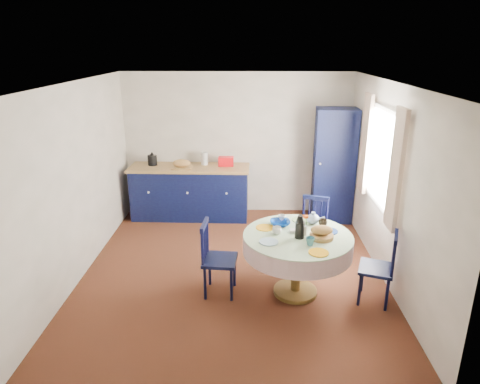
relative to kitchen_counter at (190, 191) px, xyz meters
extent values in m
plane|color=black|center=(0.82, -1.90, -0.48)|extent=(4.50, 4.50, 0.00)
plane|color=white|center=(0.82, -1.90, 2.02)|extent=(4.50, 4.50, 0.00)
cube|color=white|center=(0.82, 0.35, 0.77)|extent=(4.00, 0.02, 2.50)
cube|color=white|center=(-1.18, -1.90, 0.77)|extent=(0.02, 4.50, 2.50)
cube|color=white|center=(2.82, -1.90, 0.77)|extent=(0.02, 4.50, 2.50)
plane|color=white|center=(2.82, -1.60, 1.02)|extent=(0.00, 1.20, 1.20)
cube|color=beige|center=(2.74, -2.30, 1.07)|extent=(0.05, 0.34, 1.45)
cube|color=beige|center=(2.74, -0.90, 1.07)|extent=(0.05, 0.34, 1.45)
cube|color=black|center=(0.00, 0.00, -0.03)|extent=(2.02, 0.64, 0.89)
cube|color=#A08649|center=(0.00, 0.00, 0.43)|extent=(2.08, 0.68, 0.04)
cube|color=#B10A10|center=(0.64, 0.06, 0.53)|extent=(0.26, 0.14, 0.16)
cube|color=#A08649|center=(-0.12, -0.08, 0.46)|extent=(0.34, 0.25, 0.02)
ellipsoid|color=tan|center=(-0.12, -0.08, 0.54)|extent=(0.31, 0.20, 0.13)
cylinder|color=silver|center=(0.26, 0.15, 0.56)|extent=(0.12, 0.12, 0.22)
cube|color=black|center=(2.48, -0.05, 0.50)|extent=(0.71, 0.53, 1.95)
cylinder|color=white|center=(2.22, -0.30, 0.59)|extent=(0.04, 0.02, 0.04)
cylinder|color=white|center=(2.22, -0.30, 0.01)|extent=(0.04, 0.02, 0.04)
cylinder|color=brown|center=(1.62, -2.46, -0.45)|extent=(0.54, 0.54, 0.05)
cylinder|color=brown|center=(1.62, -2.46, -0.09)|extent=(0.11, 0.11, 0.72)
cylinder|color=brown|center=(1.62, -2.46, 0.29)|extent=(1.25, 1.25, 0.03)
cylinder|color=white|center=(1.62, -2.46, 0.19)|extent=(1.31, 1.31, 0.22)
cylinder|color=white|center=(1.62, -2.46, 0.31)|extent=(1.31, 1.31, 0.01)
cylinder|color=#95BBD2|center=(1.27, -2.67, 0.32)|extent=(0.22, 0.22, 0.01)
cylinder|color=orange|center=(1.80, -2.92, 0.32)|extent=(0.22, 0.22, 0.01)
cylinder|color=navy|center=(2.01, -2.36, 0.32)|extent=(0.22, 0.22, 0.01)
cylinder|color=#84A765|center=(1.71, -2.02, 0.32)|extent=(0.22, 0.22, 0.01)
cylinder|color=orange|center=(1.24, -2.27, 0.32)|extent=(0.22, 0.22, 0.01)
cylinder|color=olive|center=(1.89, -2.55, 0.34)|extent=(0.28, 0.28, 0.05)
ellipsoid|color=tan|center=(1.89, -2.55, 0.42)|extent=(0.26, 0.16, 0.11)
cube|color=silver|center=(1.58, -2.39, 0.33)|extent=(0.10, 0.07, 0.04)
cylinder|color=black|center=(0.84, -2.65, -0.26)|extent=(0.04, 0.04, 0.43)
cylinder|color=black|center=(0.86, -2.31, -0.26)|extent=(0.04, 0.04, 0.43)
cylinder|color=black|center=(0.52, -2.63, -0.26)|extent=(0.04, 0.04, 0.43)
cylinder|color=black|center=(0.54, -2.29, -0.26)|extent=(0.04, 0.04, 0.43)
cube|color=black|center=(0.69, -2.47, -0.03)|extent=(0.43, 0.45, 0.04)
cylinder|color=black|center=(0.50, -2.63, 0.21)|extent=(0.04, 0.04, 0.48)
cylinder|color=black|center=(0.52, -2.29, 0.21)|extent=(0.04, 0.04, 0.48)
cube|color=black|center=(0.51, -2.46, 0.43)|extent=(0.07, 0.38, 0.06)
cylinder|color=black|center=(0.50, -2.55, 0.19)|extent=(0.02, 0.02, 0.40)
cylinder|color=black|center=(0.51, -2.46, 0.19)|extent=(0.02, 0.02, 0.40)
cylinder|color=black|center=(0.52, -2.37, 0.19)|extent=(0.02, 0.02, 0.40)
cylinder|color=black|center=(1.73, -1.68, -0.27)|extent=(0.03, 0.03, 0.42)
cylinder|color=black|center=(2.04, -1.78, -0.27)|extent=(0.03, 0.03, 0.42)
cylinder|color=black|center=(1.82, -1.38, -0.27)|extent=(0.03, 0.03, 0.42)
cylinder|color=black|center=(2.13, -1.48, -0.27)|extent=(0.03, 0.03, 0.42)
cube|color=black|center=(1.93, -1.58, -0.04)|extent=(0.50, 0.49, 0.04)
cylinder|color=black|center=(1.83, -1.37, 0.19)|extent=(0.03, 0.03, 0.46)
cylinder|color=black|center=(2.14, -1.47, 0.19)|extent=(0.03, 0.03, 0.46)
cube|color=black|center=(1.98, -1.42, 0.40)|extent=(0.36, 0.15, 0.06)
cylinder|color=black|center=(1.90, -1.39, 0.17)|extent=(0.02, 0.02, 0.39)
cylinder|color=black|center=(1.98, -1.42, 0.17)|extent=(0.02, 0.02, 0.39)
cylinder|color=black|center=(2.07, -1.44, 0.17)|extent=(0.02, 0.02, 0.39)
cylinder|color=black|center=(2.46, -2.40, -0.27)|extent=(0.03, 0.03, 0.41)
cylinder|color=black|center=(2.35, -2.71, -0.27)|extent=(0.03, 0.03, 0.41)
cylinder|color=black|center=(2.75, -2.51, -0.27)|extent=(0.03, 0.03, 0.41)
cylinder|color=black|center=(2.64, -2.82, -0.27)|extent=(0.03, 0.03, 0.41)
cube|color=black|center=(2.55, -2.61, -0.04)|extent=(0.50, 0.51, 0.04)
cylinder|color=black|center=(2.76, -2.51, 0.19)|extent=(0.03, 0.03, 0.46)
cylinder|color=black|center=(2.65, -2.82, 0.19)|extent=(0.03, 0.03, 0.46)
cube|color=black|center=(2.71, -2.67, 0.40)|extent=(0.16, 0.36, 0.06)
cylinder|color=black|center=(2.74, -2.59, 0.17)|extent=(0.02, 0.02, 0.38)
cylinder|color=black|center=(2.71, -2.67, 0.17)|extent=(0.02, 0.02, 0.38)
cylinder|color=black|center=(2.68, -2.75, 0.17)|extent=(0.02, 0.02, 0.38)
imported|color=silver|center=(1.38, -2.43, 0.36)|extent=(0.11, 0.11, 0.09)
imported|color=#326A79|center=(1.73, -2.73, 0.36)|extent=(0.10, 0.10, 0.10)
imported|color=black|center=(1.96, -2.19, 0.36)|extent=(0.11, 0.11, 0.09)
imported|color=silver|center=(1.46, -2.06, 0.36)|extent=(0.09, 0.09, 0.09)
imported|color=navy|center=(1.43, -2.19, 0.34)|extent=(0.25, 0.25, 0.06)
camera|label=1|loc=(1.04, -7.10, 2.46)|focal=32.00mm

